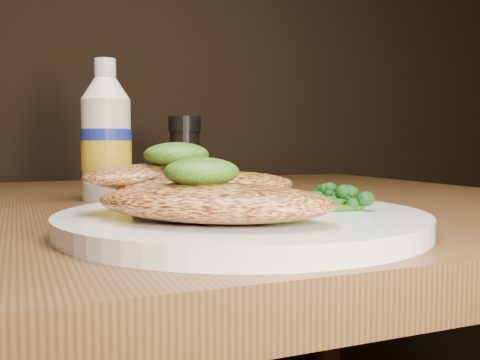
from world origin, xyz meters
name	(u,v)px	position (x,y,z in m)	size (l,w,h in m)	color
plate	(242,221)	(0.10, 0.81, 0.76)	(0.30, 0.30, 0.02)	white
chicken_front	(213,202)	(0.05, 0.76, 0.78)	(0.17, 0.09, 0.03)	#CA8440
chicken_mid	(209,186)	(0.07, 0.82, 0.79)	(0.15, 0.08, 0.02)	#CA8440
chicken_back	(162,176)	(0.04, 0.85, 0.79)	(0.14, 0.07, 0.02)	#CA8440
pesto_front	(202,172)	(0.05, 0.77, 0.80)	(0.06, 0.05, 0.02)	#103708
pesto_back	(177,155)	(0.05, 0.83, 0.81)	(0.05, 0.05, 0.02)	#103708
broccolini_bundle	(286,196)	(0.14, 0.81, 0.78)	(0.14, 0.11, 0.02)	#205913
mayo_bottle	(106,130)	(0.03, 1.08, 0.84)	(0.06, 0.06, 0.17)	#F0ECCB
pepper_grinder	(185,156)	(0.14, 1.11, 0.80)	(0.04, 0.04, 0.11)	black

